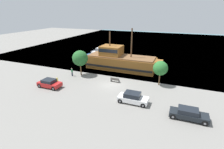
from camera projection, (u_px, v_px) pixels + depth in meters
The scene contains 13 objects.
ground_plane at pixel (112, 85), 30.80m from camera, with size 160.00×160.00×0.00m, color gray.
water_surface at pixel (154, 43), 69.01m from camera, with size 80.00×80.00×0.00m, color slate.
pirate_ship at pixel (120, 61), 38.68m from camera, with size 16.44×5.00×8.99m.
moored_boat_dockside at pixel (99, 56), 46.80m from camera, with size 7.69×2.34×1.91m.
moored_boat_outer at pixel (102, 52), 52.49m from camera, with size 6.91×2.43×1.71m.
parked_car_curb_front at pixel (133, 98), 24.74m from camera, with size 4.25×1.94×1.56m.
parked_car_curb_mid at pixel (49, 83), 29.72m from camera, with size 3.94×1.97×1.42m.
parked_car_curb_rear at pixel (188, 114), 21.05m from camera, with size 4.46×1.81×1.40m.
fire_hydrant at pixel (57, 79), 32.23m from camera, with size 0.42×0.25×0.76m.
bench_promenade_east at pixel (115, 80), 31.93m from camera, with size 1.67×0.45×0.85m.
pedestrian_walking_near at pixel (72, 72), 34.76m from camera, with size 0.32×0.32×1.67m.
tree_row_east at pixel (80, 58), 34.30m from camera, with size 3.06×3.06×5.06m.
tree_row_mideast at pixel (160, 68), 29.83m from camera, with size 2.52×2.52×4.36m.
Camera 1 is at (10.64, -26.12, 12.50)m, focal length 28.00 mm.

